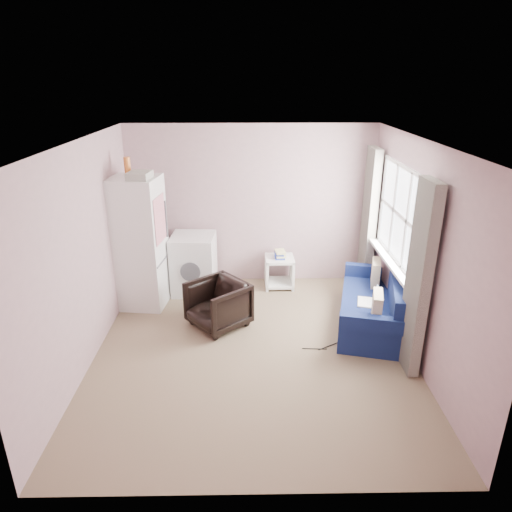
% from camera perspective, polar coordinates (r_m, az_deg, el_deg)
% --- Properties ---
extents(room, '(3.84, 4.24, 2.54)m').
position_cam_1_polar(room, '(5.17, -0.22, 0.19)').
color(room, '#857057').
rests_on(room, ground).
extents(armchair, '(0.92, 0.93, 0.70)m').
position_cam_1_polar(armchair, '(6.09, -4.78, -5.79)').
color(armchair, black).
rests_on(armchair, ground).
extents(fridge, '(0.73, 0.72, 2.14)m').
position_cam_1_polar(fridge, '(6.63, -14.32, 1.67)').
color(fridge, white).
rests_on(fridge, ground).
extents(washing_machine, '(0.67, 0.68, 0.91)m').
position_cam_1_polar(washing_machine, '(7.06, -7.78, -0.82)').
color(washing_machine, white).
rests_on(washing_machine, ground).
extents(side_table, '(0.45, 0.45, 0.61)m').
position_cam_1_polar(side_table, '(7.23, 2.94, -1.71)').
color(side_table, white).
rests_on(side_table, ground).
extents(sofa, '(1.15, 1.84, 0.76)m').
position_cam_1_polar(sofa, '(6.32, 14.65, -6.12)').
color(sofa, navy).
rests_on(sofa, ground).
extents(window_dressing, '(0.17, 2.62, 2.18)m').
position_cam_1_polar(window_dressing, '(6.15, 16.38, 1.37)').
color(window_dressing, white).
rests_on(window_dressing, ground).
extents(floor_cables, '(0.46, 0.17, 0.01)m').
position_cam_1_polar(floor_cables, '(5.82, 8.16, -11.26)').
color(floor_cables, black).
rests_on(floor_cables, ground).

